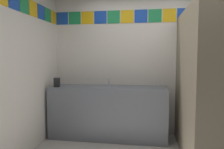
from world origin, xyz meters
TOP-DOWN VIEW (x-y plane):
  - wall_back at (0.00, 1.49)m, footprint 3.69×0.09m
  - wall_side at (-1.88, -0.00)m, footprint 0.09×2.90m
  - vanity_counter at (-0.79, 1.16)m, footprint 2.01×0.57m
  - faucet_center at (-0.79, 1.25)m, footprint 0.04×0.10m
  - soap_dispenser at (-1.66, 1.00)m, footprint 0.09×0.09m
  - stall_divider at (0.55, 0.39)m, footprint 0.92×1.58m
  - toilet at (0.89, 0.98)m, footprint 0.39×0.49m

SIDE VIEW (x-z plane):
  - toilet at x=0.89m, z-range -0.07..0.67m
  - vanity_counter at x=-0.79m, z-range 0.01..0.90m
  - faucet_center at x=-0.79m, z-range 0.88..1.02m
  - soap_dispenser at x=-1.66m, z-range 0.90..1.06m
  - stall_divider at x=0.55m, z-range 0.00..2.07m
  - wall_back at x=0.00m, z-range 0.01..2.67m
  - wall_side at x=-1.88m, z-range 0.01..2.67m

